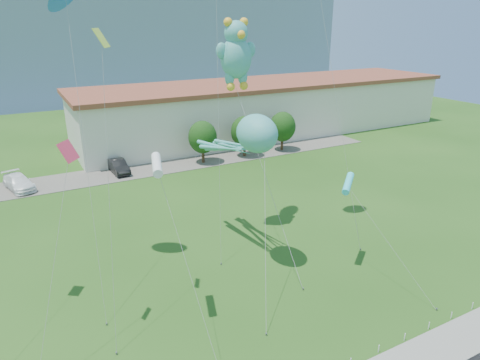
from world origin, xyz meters
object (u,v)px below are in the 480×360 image
at_px(parked_car_black, 118,166).
at_px(warehouse, 269,107).
at_px(octopus_kite, 247,140).
at_px(parked_car_white, 19,182).
at_px(teddy_bear_kite, 236,53).

bearing_deg(parked_car_black, warehouse, 14.96).
relative_size(warehouse, octopus_kite, 4.37).
xyz_separation_m(parked_car_white, octopus_kite, (14.77, -23.75, 8.38)).
bearing_deg(parked_car_black, parked_car_white, 178.89).
bearing_deg(parked_car_black, teddy_bear_kite, -77.51).
xyz_separation_m(warehouse, parked_car_white, (-37.17, -9.16, -3.29)).
height_order(parked_car_white, octopus_kite, octopus_kite).
xyz_separation_m(parked_car_white, parked_car_black, (10.71, 0.41, 0.01)).
distance_m(warehouse, octopus_kite, 40.13).
bearing_deg(teddy_bear_kite, octopus_kite, -108.80).
relative_size(parked_car_white, teddy_bear_kite, 0.31).
bearing_deg(parked_car_white, teddy_bear_kite, -64.79).
bearing_deg(teddy_bear_kite, parked_car_black, 105.81).
bearing_deg(octopus_kite, parked_car_white, 121.89).
height_order(warehouse, parked_car_black, warehouse).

